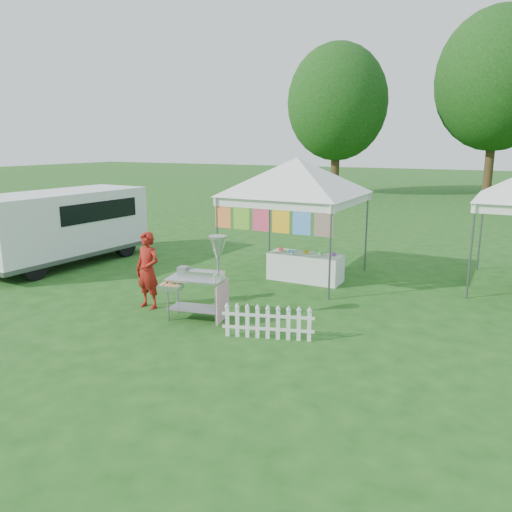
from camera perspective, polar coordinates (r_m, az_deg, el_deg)
The scene contains 9 objects.
ground at distance 9.84m, azimuth -3.74°, elevation -7.09°, with size 120.00×120.00×0.00m, color #1B4A15.
canopy_main at distance 12.37m, azimuth 4.67°, elevation 11.13°, with size 4.24×4.24×3.45m.
tree_left at distance 33.76m, azimuth 9.27°, elevation 16.92°, with size 6.40×6.40×9.53m.
tree_mid at distance 36.12m, azimuth 25.90°, elevation 17.65°, with size 7.60×7.60×11.52m.
donut_cart at distance 9.47m, azimuth -6.00°, elevation -1.74°, with size 1.21×1.02×1.66m.
vendor at distance 10.45m, azimuth -12.27°, elevation -1.61°, with size 0.58×0.38×1.59m, color maroon.
cargo_van at distance 15.03m, azimuth -21.00°, elevation 3.35°, with size 2.23×4.97×2.02m.
picket_fence at distance 8.74m, azimuth 1.35°, elevation -7.68°, with size 1.55×0.53×0.56m.
display_table at distance 12.40m, azimuth 5.64°, elevation -1.28°, with size 1.80×0.70×0.68m, color white.
Camera 1 is at (4.85, -7.87, 3.35)m, focal length 35.00 mm.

